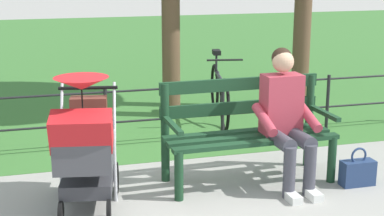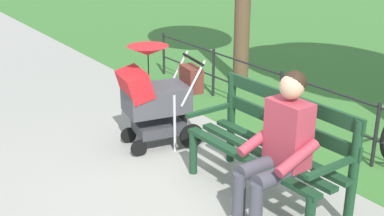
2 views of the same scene
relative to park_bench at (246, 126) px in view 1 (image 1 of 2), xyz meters
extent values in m
plane|color=#9E9B93|center=(0.49, 0.12, -0.53)|extent=(60.00, 60.00, 0.00)
cube|color=#3D7533|center=(0.49, -8.68, -0.52)|extent=(40.00, 16.00, 0.01)
cube|color=#193D23|center=(0.00, -0.06, -0.08)|extent=(1.60, 0.13, 0.04)
cube|color=#193D23|center=(0.00, 0.12, -0.08)|extent=(1.60, 0.13, 0.04)
cube|color=#193D23|center=(-0.01, 0.30, -0.08)|extent=(1.60, 0.13, 0.04)
cube|color=#193D23|center=(0.00, -0.16, 0.14)|extent=(1.60, 0.07, 0.12)
cube|color=#193D23|center=(0.00, -0.16, 0.37)|extent=(1.60, 0.07, 0.12)
cylinder|color=#193D23|center=(-0.76, 0.30, -0.30)|extent=(0.08, 0.08, 0.45)
cylinder|color=#193D23|center=(-0.75, -0.18, -0.05)|extent=(0.08, 0.08, 0.95)
cube|color=#193D23|center=(-0.75, 0.10, 0.10)|extent=(0.06, 0.56, 0.04)
cylinder|color=#193D23|center=(0.74, 0.33, -0.30)|extent=(0.08, 0.08, 0.45)
cylinder|color=#193D23|center=(0.75, -0.15, -0.05)|extent=(0.08, 0.08, 0.95)
cube|color=#193D23|center=(0.75, 0.13, 0.10)|extent=(0.06, 0.56, 0.04)
cylinder|color=#42424C|center=(-0.40, 0.33, -0.06)|extent=(0.15, 0.40, 0.14)
cylinder|color=#42424C|center=(-0.20, 0.34, -0.06)|extent=(0.15, 0.40, 0.14)
cylinder|color=#42424C|center=(-0.41, 0.53, -0.29)|extent=(0.11, 0.11, 0.47)
cylinder|color=#42424C|center=(-0.21, 0.54, -0.29)|extent=(0.11, 0.11, 0.47)
cube|color=silver|center=(-0.41, 0.61, -0.49)|extent=(0.10, 0.22, 0.07)
cube|color=silver|center=(-0.21, 0.62, -0.49)|extent=(0.10, 0.22, 0.07)
cube|color=#B23847|center=(-0.30, 0.12, 0.22)|extent=(0.36, 0.23, 0.56)
cylinder|color=#B23847|center=(-0.52, 0.23, 0.12)|extent=(0.10, 0.43, 0.23)
cylinder|color=#B23847|center=(-0.08, 0.24, 0.12)|extent=(0.10, 0.43, 0.23)
sphere|color=tan|center=(-0.30, 0.12, 0.62)|extent=(0.20, 0.20, 0.20)
sphere|color=black|center=(-0.30, 0.09, 0.65)|extent=(0.19, 0.19, 0.19)
cylinder|color=black|center=(1.24, 0.01, -0.39)|extent=(0.08, 0.28, 0.28)
cylinder|color=black|center=(1.70, -0.08, -0.39)|extent=(0.08, 0.28, 0.28)
cylinder|color=black|center=(1.39, 0.59, -0.44)|extent=(0.06, 0.18, 0.18)
cylinder|color=black|center=(1.77, 0.52, -0.44)|extent=(0.06, 0.18, 0.18)
cube|color=#38383D|center=(1.53, 0.26, -0.31)|extent=(0.51, 0.59, 0.12)
cylinder|color=silver|center=(1.28, 0.20, -0.20)|extent=(0.03, 0.03, 0.65)
cylinder|color=silver|center=(1.73, 0.12, -0.20)|extent=(0.03, 0.03, 0.65)
cube|color=#47474C|center=(1.53, 0.28, 0.02)|extent=(0.58, 0.75, 0.28)
cube|color=red|center=(1.57, 0.51, 0.22)|extent=(0.53, 0.39, 0.33)
cylinder|color=black|center=(1.45, -0.15, 0.42)|extent=(0.52, 0.12, 0.03)
cylinder|color=silver|center=(1.24, -0.01, 0.22)|extent=(0.08, 0.30, 0.49)
cylinder|color=silver|center=(1.69, -0.10, 0.22)|extent=(0.08, 0.30, 0.49)
cone|color=red|center=(1.54, 0.36, 0.57)|extent=(0.51, 0.51, 0.10)
cylinder|color=black|center=(1.54, 0.36, 0.39)|extent=(0.01, 0.01, 0.30)
cube|color=brown|center=(1.45, -0.13, 0.20)|extent=(0.34, 0.22, 0.28)
cube|color=navy|center=(-0.95, 0.44, -0.41)|extent=(0.32, 0.14, 0.24)
torus|color=navy|center=(-0.95, 0.44, -0.24)|extent=(0.16, 0.02, 0.16)
cylinder|color=black|center=(-1.55, -1.26, -0.18)|extent=(0.04, 0.04, 0.70)
cylinder|color=black|center=(-0.19, -1.26, -0.18)|extent=(0.04, 0.04, 0.70)
cylinder|color=black|center=(1.17, -1.26, -0.18)|extent=(0.04, 0.04, 0.70)
cylinder|color=black|center=(0.49, -1.26, 0.12)|extent=(6.79, 0.02, 0.02)
cylinder|color=black|center=(0.49, -1.26, -0.23)|extent=(6.79, 0.02, 0.02)
cylinder|color=brown|center=(0.14, -2.46, 0.79)|extent=(0.24, 0.24, 2.64)
torus|color=black|center=(-0.32, -1.57, -0.20)|extent=(0.16, 0.66, 0.66)
torus|color=black|center=(-0.50, -2.55, -0.20)|extent=(0.16, 0.66, 0.66)
cylinder|color=#232328|center=(-0.41, -2.06, 0.05)|extent=(0.21, 0.89, 0.04)
cylinder|color=#232328|center=(-0.39, -1.96, -0.10)|extent=(0.15, 0.62, 0.38)
cylinder|color=#232328|center=(-0.48, -2.40, 0.15)|extent=(0.03, 0.03, 0.30)
cube|color=black|center=(-0.48, -2.40, 0.32)|extent=(0.14, 0.22, 0.06)
cylinder|color=black|center=(-0.33, -1.62, 0.35)|extent=(0.44, 0.10, 0.02)
camera|label=1|loc=(1.89, 4.88, 1.52)|focal=53.68mm
camera|label=2|loc=(-2.88, 2.85, 1.82)|focal=46.17mm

